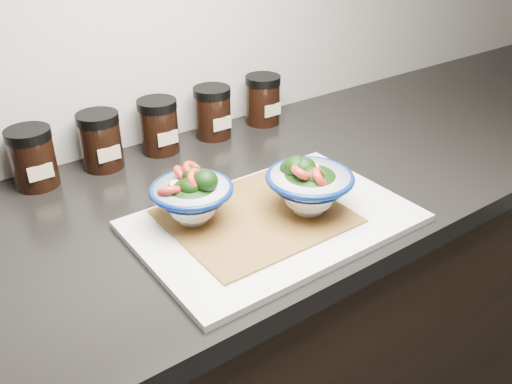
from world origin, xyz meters
TOP-DOWN VIEW (x-y plane):
  - cabinet at (0.00, 1.45)m, footprint 3.43×0.58m
  - countertop at (0.00, 1.45)m, footprint 3.50×0.60m
  - cutting_board at (-0.08, 1.32)m, footprint 0.45×0.30m
  - bamboo_mat at (-0.10, 1.34)m, footprint 0.28×0.24m
  - bowl_left at (-0.19, 1.39)m, footprint 0.14×0.14m
  - bowl_right at (-0.02, 1.31)m, footprint 0.15×0.15m
  - spice_jar_a at (-0.35, 1.69)m, footprint 0.08×0.08m
  - spice_jar_b at (-0.22, 1.69)m, footprint 0.08×0.08m
  - spice_jar_c at (-0.10, 1.69)m, footprint 0.08×0.08m
  - spice_jar_d at (0.04, 1.69)m, footprint 0.08×0.08m
  - spice_jar_e at (0.17, 1.69)m, footprint 0.08×0.08m

SIDE VIEW (x-z plane):
  - cabinet at x=0.00m, z-range 0.00..0.86m
  - countertop at x=0.00m, z-range 0.86..0.90m
  - cutting_board at x=-0.08m, z-range 0.90..0.91m
  - bamboo_mat at x=-0.10m, z-range 0.91..0.92m
  - spice_jar_a at x=-0.35m, z-range 0.90..1.01m
  - spice_jar_b at x=-0.22m, z-range 0.90..1.01m
  - spice_jar_c at x=-0.10m, z-range 0.90..1.01m
  - spice_jar_d at x=0.04m, z-range 0.90..1.01m
  - spice_jar_e at x=0.17m, z-range 0.90..1.01m
  - bowl_left at x=-0.19m, z-range 0.91..1.01m
  - bowl_right at x=-0.02m, z-range 0.91..1.01m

